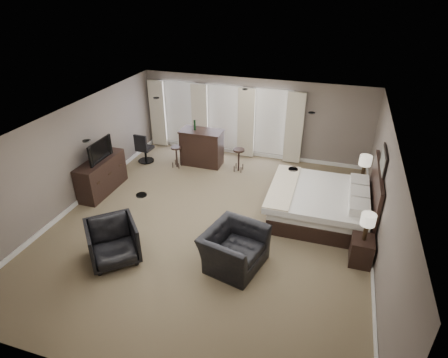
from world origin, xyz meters
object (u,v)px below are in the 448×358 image
(bed, at_px, (326,192))
(desk_chair, at_px, (145,147))
(armchair_far, at_px, (113,240))
(bar_counter, at_px, (202,147))
(lamp_far, at_px, (364,167))
(bar_stool_left, at_px, (177,157))
(dresser, at_px, (102,176))
(bar_stool_right, at_px, (239,160))
(nightstand_near, at_px, (361,251))
(nightstand_far, at_px, (360,187))
(tv, at_px, (98,157))
(armchair_near, at_px, (234,243))
(lamp_near, at_px, (367,227))

(bed, relative_size, desk_chair, 2.42)
(armchair_far, relative_size, bar_counter, 0.76)
(lamp_far, relative_size, bar_stool_left, 0.97)
(dresser, bearing_deg, bar_stool_right, 35.28)
(bar_stool_left, bearing_deg, nightstand_near, -28.31)
(nightstand_far, xyz_separation_m, tv, (-6.92, -1.93, 0.78))
(armchair_far, bearing_deg, desk_chair, 68.39)
(dresser, distance_m, bar_stool_right, 4.07)
(bar_counter, bearing_deg, nightstand_far, -6.22)
(lamp_far, bearing_deg, armchair_far, -138.88)
(armchair_near, bearing_deg, lamp_far, -20.17)
(tv, relative_size, bar_counter, 0.76)
(tv, bearing_deg, lamp_near, -97.95)
(dresser, distance_m, armchair_far, 3.10)
(bar_counter, height_order, desk_chair, bar_counter)
(nightstand_far, bearing_deg, lamp_near, -90.00)
(nightstand_near, height_order, lamp_near, lamp_near)
(armchair_far, height_order, bar_stool_right, armchair_far)
(nightstand_near, xyz_separation_m, lamp_far, (0.00, 2.90, 0.56))
(nightstand_far, xyz_separation_m, bar_stool_left, (-5.55, 0.09, 0.08))
(lamp_near, bearing_deg, armchair_near, -161.27)
(bar_stool_left, xyz_separation_m, bar_stool_right, (1.95, 0.32, 0.02))
(armchair_near, bearing_deg, desk_chair, 60.55)
(lamp_near, height_order, tv, lamp_near)
(nightstand_near, bearing_deg, lamp_near, 0.00)
(dresser, bearing_deg, armchair_near, -22.72)
(bed, relative_size, armchair_far, 2.39)
(nightstand_near, bearing_deg, desk_chair, 155.53)
(nightstand_near, height_order, tv, tv)
(lamp_far, bearing_deg, armchair_near, -124.11)
(bar_stool_right, bearing_deg, lamp_far, -6.55)
(bed, relative_size, dresser, 1.43)
(desk_chair, bearing_deg, nightstand_far, -177.07)
(dresser, height_order, armchair_far, armchair_far)
(tv, relative_size, bar_stool_left, 1.45)
(tv, distance_m, armchair_near, 4.76)
(lamp_far, height_order, bar_counter, lamp_far)
(lamp_far, distance_m, bar_stool_right, 3.66)
(armchair_far, bearing_deg, nightstand_far, -0.49)
(bed, height_order, nightstand_far, bed)
(armchair_near, xyz_separation_m, bar_stool_left, (-3.00, 3.85, -0.21))
(lamp_far, distance_m, desk_chair, 6.69)
(bar_counter, xyz_separation_m, bar_stool_left, (-0.70, -0.44, -0.23))
(bar_counter, bearing_deg, armchair_near, -61.76)
(bed, relative_size, bar_stool_left, 3.48)
(nightstand_far, height_order, armchair_near, armchair_near)
(tv, bearing_deg, dresser, 0.00)
(bar_stool_right, distance_m, desk_chair, 3.09)
(armchair_near, height_order, bar_stool_left, armchair_near)
(lamp_far, height_order, dresser, lamp_far)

